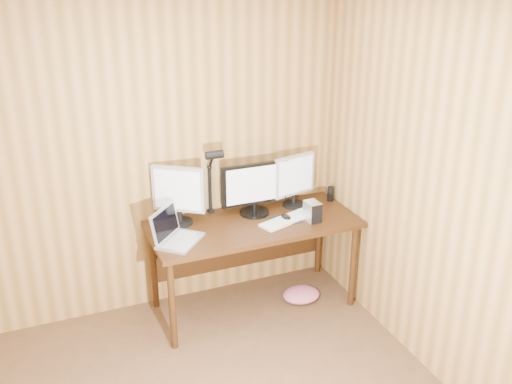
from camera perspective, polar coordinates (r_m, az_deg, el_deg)
room_shell at (r=2.54m, az=-6.05°, el=-10.73°), size 4.00×4.00×4.00m
desk at (r=4.51m, az=-0.59°, el=-4.07°), size 1.60×0.70×0.75m
monitor_center at (r=4.46m, az=-0.17°, el=0.39°), size 0.54×0.24×0.42m
monitor_left at (r=4.31m, az=-7.75°, el=-0.14°), size 0.36×0.27×0.46m
monitor_right at (r=4.61m, az=3.86°, el=1.30°), size 0.38×0.18×0.43m
laptop at (r=4.13m, az=-8.20°, el=-4.12°), size 0.42×0.43×0.24m
keyboard at (r=4.42m, az=3.14°, el=-2.76°), size 0.49×0.29×0.02m
mousepad at (r=4.44m, az=3.01°, el=-2.78°), size 0.24×0.20×0.00m
mouse at (r=4.43m, az=3.01°, el=-2.53°), size 0.09×0.12×0.04m
hard_drive at (r=4.41m, az=5.67°, el=-1.94°), size 0.10×0.14×0.15m
phone at (r=4.34m, az=1.85°, el=-3.30°), size 0.08×0.12×0.02m
speaker at (r=4.80m, az=7.46°, el=-0.19°), size 0.05×0.05×0.12m
desk_lamp at (r=4.38m, az=-4.38°, el=2.01°), size 0.14×0.19×0.59m
fabric_pile at (r=4.82m, az=4.55°, el=-10.19°), size 0.36×0.32×0.10m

